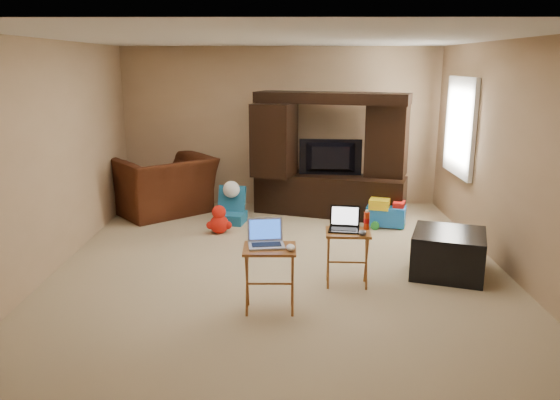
{
  "coord_description": "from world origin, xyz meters",
  "views": [
    {
      "loc": [
        0.04,
        -5.95,
        2.25
      ],
      "look_at": [
        0.0,
        -0.2,
        0.8
      ],
      "focal_mm": 35.0,
      "sensor_mm": 36.0,
      "label": 1
    }
  ],
  "objects_px": {
    "tray_table_right": "(347,259)",
    "laptop_right": "(344,220)",
    "tray_table_left": "(270,280)",
    "television": "(330,158)",
    "push_toy": "(386,213)",
    "ottoman": "(448,253)",
    "child_rocker": "(231,205)",
    "entertainment_center": "(330,155)",
    "plush_toy": "(219,219)",
    "water_bottle": "(367,221)",
    "recliner": "(163,185)",
    "laptop_left": "(266,234)",
    "mouse_right": "(363,233)",
    "mouse_left": "(291,247)"
  },
  "relations": [
    {
      "from": "tray_table_left",
      "to": "mouse_left",
      "type": "relative_size",
      "value": 4.92
    },
    {
      "from": "recliner",
      "to": "tray_table_right",
      "type": "bearing_deg",
      "value": 91.94
    },
    {
      "from": "child_rocker",
      "to": "mouse_right",
      "type": "bearing_deg",
      "value": -46.1
    },
    {
      "from": "television",
      "to": "water_bottle",
      "type": "bearing_deg",
      "value": 97.8
    },
    {
      "from": "ottoman",
      "to": "water_bottle",
      "type": "xyz_separation_m",
      "value": [
        -0.94,
        -0.24,
        0.44
      ]
    },
    {
      "from": "laptop_left",
      "to": "laptop_right",
      "type": "height_order",
      "value": "laptop_left"
    },
    {
      "from": "entertainment_center",
      "to": "mouse_left",
      "type": "bearing_deg",
      "value": -81.91
    },
    {
      "from": "plush_toy",
      "to": "water_bottle",
      "type": "distance_m",
      "value": 2.46
    },
    {
      "from": "push_toy",
      "to": "laptop_left",
      "type": "xyz_separation_m",
      "value": [
        -1.6,
        -2.68,
        0.54
      ]
    },
    {
      "from": "push_toy",
      "to": "water_bottle",
      "type": "bearing_deg",
      "value": -89.45
    },
    {
      "from": "mouse_left",
      "to": "water_bottle",
      "type": "distance_m",
      "value": 1.09
    },
    {
      "from": "push_toy",
      "to": "ottoman",
      "type": "relative_size",
      "value": 0.73
    },
    {
      "from": "plush_toy",
      "to": "ottoman",
      "type": "height_order",
      "value": "ottoman"
    },
    {
      "from": "entertainment_center",
      "to": "push_toy",
      "type": "relative_size",
      "value": 4.12
    },
    {
      "from": "child_rocker",
      "to": "mouse_left",
      "type": "distance_m",
      "value": 3.08
    },
    {
      "from": "tray_table_left",
      "to": "child_rocker",
      "type": "bearing_deg",
      "value": 102.25
    },
    {
      "from": "tray_table_left",
      "to": "mouse_left",
      "type": "distance_m",
      "value": 0.39
    },
    {
      "from": "mouse_right",
      "to": "child_rocker",
      "type": "bearing_deg",
      "value": 122.86
    },
    {
      "from": "ottoman",
      "to": "mouse_right",
      "type": "xyz_separation_m",
      "value": [
        -1.01,
        -0.44,
        0.37
      ]
    },
    {
      "from": "recliner",
      "to": "ottoman",
      "type": "bearing_deg",
      "value": 105.91
    },
    {
      "from": "child_rocker",
      "to": "tray_table_right",
      "type": "relative_size",
      "value": 0.9
    },
    {
      "from": "mouse_right",
      "to": "plush_toy",
      "type": "bearing_deg",
      "value": 131.24
    },
    {
      "from": "tray_table_right",
      "to": "mouse_right",
      "type": "relative_size",
      "value": 4.92
    },
    {
      "from": "tray_table_left",
      "to": "recliner",
      "type": "bearing_deg",
      "value": 116.63
    },
    {
      "from": "plush_toy",
      "to": "push_toy",
      "type": "height_order",
      "value": "push_toy"
    },
    {
      "from": "entertainment_center",
      "to": "television",
      "type": "bearing_deg",
      "value": -71.4
    },
    {
      "from": "plush_toy",
      "to": "laptop_right",
      "type": "bearing_deg",
      "value": -49.64
    },
    {
      "from": "tray_table_right",
      "to": "laptop_left",
      "type": "xyz_separation_m",
      "value": [
        -0.81,
        -0.58,
        0.45
      ]
    },
    {
      "from": "entertainment_center",
      "to": "mouse_left",
      "type": "height_order",
      "value": "entertainment_center"
    },
    {
      "from": "mouse_right",
      "to": "television",
      "type": "bearing_deg",
      "value": 91.86
    },
    {
      "from": "laptop_right",
      "to": "child_rocker",
      "type": "bearing_deg",
      "value": 130.63
    },
    {
      "from": "laptop_left",
      "to": "tray_table_right",
      "type": "bearing_deg",
      "value": 28.21
    },
    {
      "from": "plush_toy",
      "to": "child_rocker",
      "type": "bearing_deg",
      "value": 77.04
    },
    {
      "from": "laptop_left",
      "to": "water_bottle",
      "type": "relative_size",
      "value": 1.8
    },
    {
      "from": "television",
      "to": "plush_toy",
      "type": "height_order",
      "value": "television"
    },
    {
      "from": "tray_table_left",
      "to": "mouse_left",
      "type": "height_order",
      "value": "mouse_left"
    },
    {
      "from": "television",
      "to": "laptop_left",
      "type": "xyz_separation_m",
      "value": [
        -0.85,
        -3.27,
        -0.14
      ]
    },
    {
      "from": "tray_table_right",
      "to": "laptop_right",
      "type": "bearing_deg",
      "value": 156.79
    },
    {
      "from": "tray_table_left",
      "to": "television",
      "type": "bearing_deg",
      "value": 75.9
    },
    {
      "from": "tray_table_right",
      "to": "mouse_right",
      "type": "height_order",
      "value": "mouse_right"
    },
    {
      "from": "child_rocker",
      "to": "plush_toy",
      "type": "relative_size",
      "value": 1.33
    },
    {
      "from": "water_bottle",
      "to": "recliner",
      "type": "bearing_deg",
      "value": 134.81
    },
    {
      "from": "plush_toy",
      "to": "laptop_left",
      "type": "height_order",
      "value": "laptop_left"
    },
    {
      "from": "television",
      "to": "plush_toy",
      "type": "bearing_deg",
      "value": 34.71
    },
    {
      "from": "child_rocker",
      "to": "mouse_left",
      "type": "bearing_deg",
      "value": -63.41
    },
    {
      "from": "laptop_right",
      "to": "entertainment_center",
      "type": "bearing_deg",
      "value": 97.57
    },
    {
      "from": "child_rocker",
      "to": "push_toy",
      "type": "xyz_separation_m",
      "value": [
        2.2,
        -0.17,
        -0.06
      ]
    },
    {
      "from": "entertainment_center",
      "to": "water_bottle",
      "type": "distance_m",
      "value": 2.67
    },
    {
      "from": "plush_toy",
      "to": "laptop_right",
      "type": "relative_size",
      "value": 1.29
    },
    {
      "from": "entertainment_center",
      "to": "mouse_left",
      "type": "relative_size",
      "value": 17.75
    }
  ]
}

